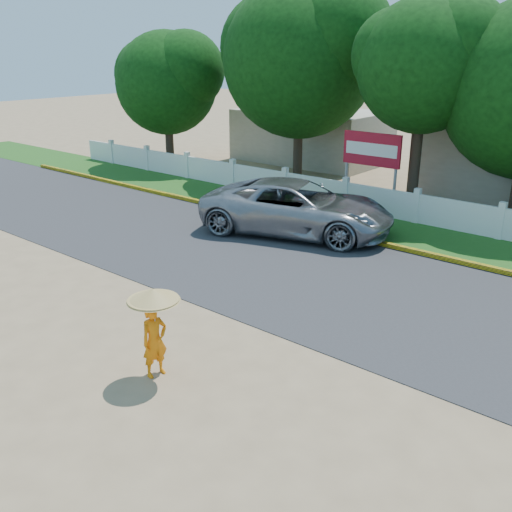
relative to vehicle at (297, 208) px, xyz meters
The scene contains 10 objects.
ground 7.96m from the vehicle, 70.29° to the right, with size 120.00×120.00×0.00m, color #9E8460.
road 4.08m from the vehicle, 47.86° to the right, with size 60.00×7.00×0.02m, color #38383A.
grass_verge 3.64m from the vehicle, 40.78° to the left, with size 60.00×3.50×0.03m, color #2D601E.
curb 2.86m from the vehicle, 12.71° to the left, with size 40.00×0.18×0.16m, color yellow.
fence 4.62m from the vehicle, 54.58° to the left, with size 40.00×0.10×1.10m, color silver.
building_far 13.69m from the vehicle, 122.40° to the left, with size 8.00×5.00×2.80m, color #B7AD99.
vehicle is the anchor object (origin of this frame).
monk_with_parasol 9.79m from the vehicle, 70.53° to the right, with size 1.02×1.02×1.86m.
billboard 5.00m from the vehicle, 88.74° to the left, with size 2.50×0.13×2.95m.
tree_row 8.11m from the vehicle, 73.61° to the left, with size 35.57×7.77×9.11m.
Camera 1 is at (8.34, -8.07, 6.10)m, focal length 40.00 mm.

